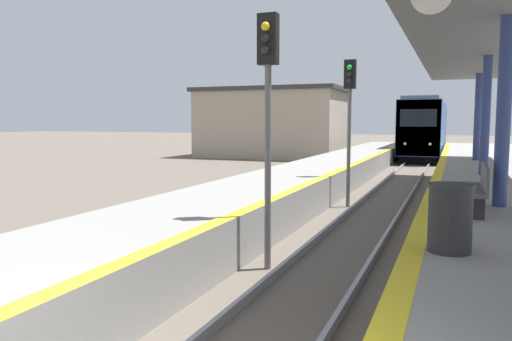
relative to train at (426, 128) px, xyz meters
The scene contains 7 objects.
train is the anchor object (origin of this frame).
signal_near 32.63m from the train, 91.83° to the right, with size 0.36×0.31×4.66m.
signal_mid 25.37m from the train, 92.26° to the right, with size 0.36×0.31×4.66m.
station_canopy 26.93m from the train, 83.53° to the right, with size 4.20×25.92×4.02m.
trash_bin 34.15m from the train, 86.47° to the right, with size 0.59×0.59×0.92m.
bench 30.90m from the train, 85.25° to the right, with size 0.44×1.92×0.92m.
station_building 12.11m from the train, 154.44° to the right, with size 10.98×6.49×5.21m.
Camera 1 is at (2.12, -2.56, 2.75)m, focal length 35.00 mm.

